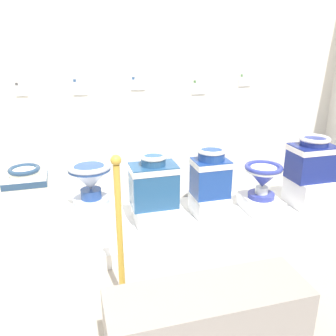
{
  "coord_description": "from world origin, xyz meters",
  "views": [
    {
      "loc": [
        0.89,
        -0.62,
        1.64
      ],
      "look_at": [
        1.67,
        2.15,
        0.61
      ],
      "focal_mm": 38.58,
      "sensor_mm": 36.0,
      "label": 1
    }
  ],
  "objects": [
    {
      "name": "display_platform",
      "position": [
        1.79,
        2.15,
        0.06
      ],
      "size": [
        3.08,
        0.86,
        0.12
      ],
      "primitive_type": "cube",
      "color": "white",
      "rests_on": "ground_plane"
    },
    {
      "name": "plinth_block_broad_patterned",
      "position": [
        0.52,
        2.21,
        0.19
      ],
      "size": [
        0.33,
        0.33,
        0.14
      ],
      "primitive_type": "cube",
      "color": "white",
      "rests_on": "display_platform"
    },
    {
      "name": "stanchion_post_near_left",
      "position": [
        1.13,
        1.35,
        0.29
      ],
      "size": [
        0.27,
        0.27,
        1.02
      ],
      "color": "gold",
      "rests_on": "ground_plane"
    },
    {
      "name": "antique_toilet_broad_patterned",
      "position": [
        0.52,
        2.21,
        0.49
      ],
      "size": [
        0.33,
        0.26,
        0.45
      ],
      "color": "white",
      "rests_on": "plinth_block_broad_patterned"
    },
    {
      "name": "info_placard_second",
      "position": [
        1.01,
        2.6,
        1.27
      ],
      "size": [
        0.12,
        0.01,
        0.15
      ],
      "color": "white"
    },
    {
      "name": "antique_toilet_slender_white",
      "position": [
        1.01,
        2.12,
        0.59
      ],
      "size": [
        0.35,
        0.35,
        0.36
      ],
      "color": "silver",
      "rests_on": "plinth_block_slender_white"
    },
    {
      "name": "antique_toilet_rightmost",
      "position": [
        2.55,
        2.11,
        0.46
      ],
      "size": [
        0.34,
        0.34,
        0.32
      ],
      "color": "#303A92",
      "rests_on": "plinth_block_rightmost"
    },
    {
      "name": "info_placard_first",
      "position": [
        0.54,
        2.6,
        1.26
      ],
      "size": [
        0.1,
        0.01,
        0.12
      ],
      "color": "white"
    },
    {
      "name": "plinth_block_slender_white",
      "position": [
        1.01,
        2.12,
        0.24
      ],
      "size": [
        0.4,
        0.36,
        0.24
      ],
      "primitive_type": "cube",
      "color": "white",
      "rests_on": "display_platform"
    },
    {
      "name": "antique_toilet_tall_cobalt",
      "position": [
        1.54,
        2.16,
        0.51
      ],
      "size": [
        0.4,
        0.26,
        0.47
      ],
      "color": "navy",
      "rests_on": "plinth_block_tall_cobalt"
    },
    {
      "name": "antique_toilet_central_ornate",
      "position": [
        3.05,
        2.1,
        0.6
      ],
      "size": [
        0.4,
        0.29,
        0.41
      ],
      "color": "navy",
      "rests_on": "plinth_block_central_ornate"
    },
    {
      "name": "plinth_block_tall_cobalt",
      "position": [
        1.54,
        2.16,
        0.2
      ],
      "size": [
        0.34,
        0.38,
        0.15
      ],
      "primitive_type": "cube",
      "color": "white",
      "rests_on": "display_platform"
    },
    {
      "name": "info_placard_third",
      "position": [
        1.51,
        2.6,
        1.28
      ],
      "size": [
        0.13,
        0.01,
        0.13
      ],
      "color": "white"
    },
    {
      "name": "plinth_block_rightmost",
      "position": [
        2.55,
        2.11,
        0.19
      ],
      "size": [
        0.3,
        0.4,
        0.13
      ],
      "primitive_type": "cube",
      "color": "white",
      "rests_on": "display_platform"
    },
    {
      "name": "info_placard_fourth",
      "position": [
        2.09,
        2.6,
        1.23
      ],
      "size": [
        0.14,
        0.01,
        0.15
      ],
      "color": "white"
    },
    {
      "name": "museum_bench",
      "position": [
        1.52,
        0.82,
        0.2
      ],
      "size": [
        1.09,
        0.36,
        0.4
      ],
      "primitive_type": "cube",
      "color": "gray",
      "rests_on": "ground_plane"
    },
    {
      "name": "decorative_vase_companion",
      "position": [
        3.37,
        2.14,
        0.18
      ],
      "size": [
        0.26,
        0.26,
        0.44
      ],
      "color": "navy",
      "rests_on": "ground_plane"
    },
    {
      "name": "wall_back",
      "position": [
        1.79,
        2.63,
        1.52
      ],
      "size": [
        3.77,
        0.06,
        3.03
      ],
      "primitive_type": "cube",
      "color": "white",
      "rests_on": "ground_plane"
    },
    {
      "name": "antique_toilet_pale_glazed",
      "position": [
        2.06,
        2.17,
        0.54
      ],
      "size": [
        0.32,
        0.26,
        0.44
      ],
      "color": "navy",
      "rests_on": "plinth_block_pale_glazed"
    },
    {
      "name": "info_placard_fifth",
      "position": [
        2.56,
        2.6,
        1.28
      ],
      "size": [
        0.13,
        0.01,
        0.12
      ],
      "color": "white"
    },
    {
      "name": "plinth_block_pale_glazed",
      "position": [
        2.06,
        2.17,
        0.22
      ],
      "size": [
        0.3,
        0.32,
        0.19
      ],
      "primitive_type": "cube",
      "color": "white",
      "rests_on": "display_platform"
    },
    {
      "name": "plinth_block_central_ornate",
      "position": [
        3.05,
        2.1,
        0.26
      ],
      "size": [
        0.32,
        0.37,
        0.27
      ],
      "primitive_type": "cube",
      "color": "white",
      "rests_on": "display_platform"
    }
  ]
}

